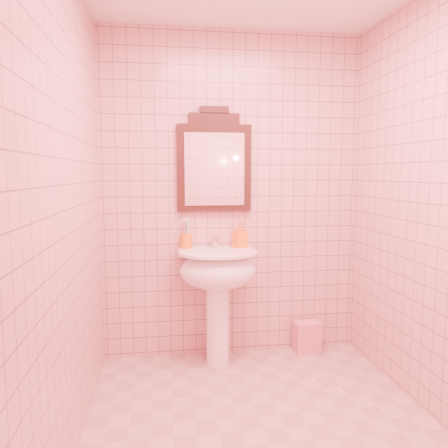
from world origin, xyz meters
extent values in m
plane|color=tan|center=(0.00, 0.00, 0.00)|extent=(2.20, 2.20, 0.00)
cube|color=#CD998F|center=(0.00, 1.10, 1.25)|extent=(2.00, 0.02, 2.50)
cylinder|color=white|center=(-0.15, 0.88, 0.35)|extent=(0.17, 0.17, 0.70)
ellipsoid|color=white|center=(-0.15, 0.86, 0.72)|extent=(0.56, 0.46, 0.28)
cube|color=white|center=(-0.15, 1.03, 0.83)|extent=(0.56, 0.15, 0.05)
cylinder|color=white|center=(-0.15, 0.86, 0.85)|extent=(0.58, 0.58, 0.02)
cylinder|color=white|center=(-0.15, 1.03, 0.91)|extent=(0.04, 0.04, 0.09)
cylinder|color=white|center=(-0.15, 0.97, 0.94)|extent=(0.02, 0.10, 0.02)
cylinder|color=white|center=(-0.15, 0.92, 0.93)|extent=(0.02, 0.02, 0.04)
cube|color=white|center=(-0.15, 1.04, 0.96)|extent=(0.02, 0.07, 0.01)
cube|color=black|center=(-0.15, 1.08, 1.47)|extent=(0.56, 0.05, 0.65)
cube|color=black|center=(-0.15, 1.08, 1.83)|extent=(0.38, 0.05, 0.08)
cube|color=black|center=(-0.15, 1.08, 1.90)|extent=(0.22, 0.05, 0.05)
cube|color=white|center=(-0.15, 1.05, 1.46)|extent=(0.45, 0.01, 0.54)
cylinder|color=orange|center=(-0.37, 1.03, 0.92)|extent=(0.09, 0.09, 0.11)
cylinder|color=silver|center=(-0.35, 1.03, 0.97)|extent=(0.01, 0.01, 0.21)
cylinder|color=#338CD8|center=(-0.37, 1.05, 0.97)|extent=(0.01, 0.01, 0.21)
cylinder|color=#E5334C|center=(-0.39, 1.03, 0.97)|extent=(0.01, 0.01, 0.21)
cylinder|color=#3FBF59|center=(-0.37, 1.01, 0.97)|extent=(0.01, 0.01, 0.21)
imported|color=orange|center=(0.04, 1.00, 0.96)|extent=(0.12, 0.12, 0.20)
cube|color=pink|center=(0.59, 1.00, 0.12)|extent=(0.21, 0.14, 0.25)
camera|label=1|loc=(-0.55, -2.24, 1.42)|focal=35.00mm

